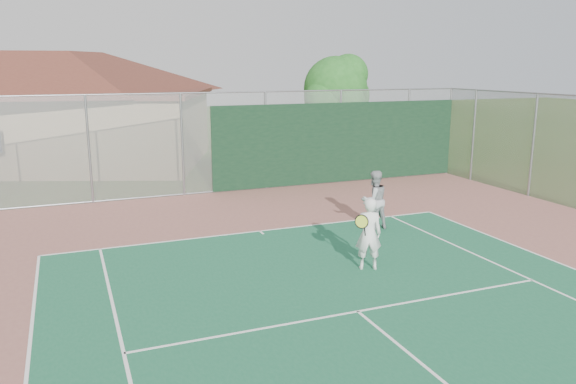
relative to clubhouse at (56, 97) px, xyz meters
The scene contains 6 objects.
back_fence 11.30m from the clubhouse, 51.14° to the right, with size 20.08×0.11×3.53m.
side_fence_right 19.98m from the clubhouse, 41.51° to the right, with size 0.08×9.00×3.50m.
clubhouse is the anchor object (origin of this frame).
tree 12.85m from the clubhouse, 16.31° to the right, with size 3.55×3.36×4.95m.
player_white_front 18.64m from the clubhouse, 70.45° to the right, with size 0.84×0.73×1.61m.
player_grey_back 16.89m from the clubhouse, 61.84° to the right, with size 0.82×0.66×1.62m.
Camera 1 is at (-4.69, -1.92, 4.38)m, focal length 35.00 mm.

